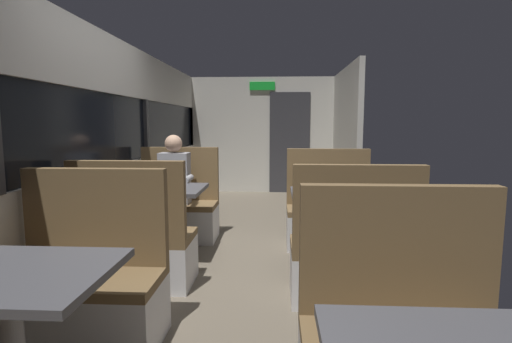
% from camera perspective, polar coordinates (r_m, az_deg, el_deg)
% --- Properties ---
extents(ground_plane, '(3.30, 9.20, 0.02)m').
position_cam_1_polar(ground_plane, '(3.97, -1.54, -13.64)').
color(ground_plane, '#665B4C').
extents(carriage_window_panel_left, '(0.09, 8.48, 2.30)m').
position_cam_1_polar(carriage_window_panel_left, '(4.11, -22.24, 2.55)').
color(carriage_window_panel_left, beige).
rests_on(carriage_window_panel_left, ground_plane).
extents(carriage_end_bulkhead, '(2.90, 0.11, 2.30)m').
position_cam_1_polar(carriage_end_bulkhead, '(7.90, 1.34, 5.21)').
color(carriage_end_bulkhead, beige).
rests_on(carriage_end_bulkhead, ground_plane).
extents(carriage_aisle_panel_right, '(0.08, 2.40, 2.30)m').
position_cam_1_polar(carriage_aisle_panel_right, '(6.80, 12.85, 4.84)').
color(carriage_aisle_panel_right, beige).
rests_on(carriage_aisle_panel_right, ground_plane).
extents(dining_table_near_window, '(0.90, 0.70, 0.74)m').
position_cam_1_polar(dining_table_near_window, '(2.15, -32.35, -14.65)').
color(dining_table_near_window, '#9E9EA3').
rests_on(dining_table_near_window, ground_plane).
extents(bench_near_window_facing_entry, '(0.95, 0.50, 1.10)m').
position_cam_1_polar(bench_near_window_facing_entry, '(2.81, -23.35, -15.79)').
color(bench_near_window_facing_entry, silver).
rests_on(bench_near_window_facing_entry, ground_plane).
extents(dining_table_mid_window, '(0.90, 0.70, 0.74)m').
position_cam_1_polar(dining_table_mid_window, '(4.13, -13.88, -3.67)').
color(dining_table_mid_window, '#9E9EA3').
rests_on(dining_table_mid_window, ground_plane).
extents(bench_mid_window_facing_end, '(0.95, 0.50, 1.10)m').
position_cam_1_polar(bench_mid_window_facing_end, '(3.56, -17.06, -10.68)').
color(bench_mid_window_facing_end, silver).
rests_on(bench_mid_window_facing_end, ground_plane).
extents(bench_mid_window_facing_entry, '(0.95, 0.50, 1.10)m').
position_cam_1_polar(bench_mid_window_facing_entry, '(4.85, -11.35, -5.77)').
color(bench_mid_window_facing_entry, silver).
rests_on(bench_mid_window_facing_entry, ground_plane).
extents(dining_table_rear_aisle, '(0.90, 0.70, 0.74)m').
position_cam_1_polar(dining_table_rear_aisle, '(3.80, 12.02, -4.55)').
color(dining_table_rear_aisle, '#9E9EA3').
rests_on(dining_table_rear_aisle, ground_plane).
extents(bench_rear_aisle_facing_end, '(0.95, 0.50, 1.10)m').
position_cam_1_polar(bench_rear_aisle_facing_end, '(3.22, 13.83, -12.50)').
color(bench_rear_aisle_facing_end, silver).
rests_on(bench_rear_aisle_facing_end, ground_plane).
extents(bench_rear_aisle_facing_entry, '(0.95, 0.50, 1.10)m').
position_cam_1_polar(bench_rear_aisle_facing_entry, '(4.54, 10.56, -6.63)').
color(bench_rear_aisle_facing_entry, silver).
rests_on(bench_rear_aisle_facing_entry, ground_plane).
extents(seated_passenger, '(0.47, 0.55, 1.26)m').
position_cam_1_polar(seated_passenger, '(4.74, -11.63, -3.50)').
color(seated_passenger, '#26262D').
rests_on(seated_passenger, ground_plane).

